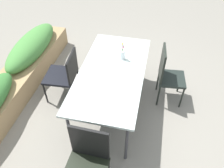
{
  "coord_description": "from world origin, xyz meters",
  "views": [
    {
      "loc": [
        -2.36,
        -0.6,
        2.82
      ],
      "look_at": [
        0.02,
        -0.07,
        0.53
      ],
      "focal_mm": 35.61,
      "sensor_mm": 36.0,
      "label": 1
    }
  ],
  "objects_px": {
    "chair_end_left": "(87,162)",
    "planter_box": "(12,80)",
    "dining_table": "(112,74)",
    "chair_far_side": "(65,73)",
    "chair_near_right": "(168,74)",
    "flower_vase": "(123,53)"
  },
  "relations": [
    {
      "from": "chair_end_left",
      "to": "planter_box",
      "type": "bearing_deg",
      "value": -34.38
    },
    {
      "from": "dining_table",
      "to": "chair_far_side",
      "type": "relative_size",
      "value": 2.15
    },
    {
      "from": "chair_end_left",
      "to": "chair_far_side",
      "type": "bearing_deg",
      "value": -58.54
    },
    {
      "from": "dining_table",
      "to": "chair_near_right",
      "type": "xyz_separation_m",
      "value": [
        0.41,
        -0.81,
        -0.2
      ]
    },
    {
      "from": "dining_table",
      "to": "planter_box",
      "type": "distance_m",
      "value": 1.75
    },
    {
      "from": "dining_table",
      "to": "chair_far_side",
      "type": "height_order",
      "value": "chair_far_side"
    },
    {
      "from": "flower_vase",
      "to": "chair_near_right",
      "type": "bearing_deg",
      "value": -82.37
    },
    {
      "from": "chair_far_side",
      "to": "chair_end_left",
      "type": "distance_m",
      "value": 1.62
    },
    {
      "from": "chair_end_left",
      "to": "planter_box",
      "type": "relative_size",
      "value": 0.27
    },
    {
      "from": "dining_table",
      "to": "flower_vase",
      "type": "xyz_separation_m",
      "value": [
        0.32,
        -0.09,
        0.15
      ]
    },
    {
      "from": "chair_end_left",
      "to": "planter_box",
      "type": "height_order",
      "value": "chair_end_left"
    },
    {
      "from": "dining_table",
      "to": "chair_near_right",
      "type": "bearing_deg",
      "value": -62.93
    },
    {
      "from": "flower_vase",
      "to": "chair_far_side",
      "type": "bearing_deg",
      "value": 102.33
    },
    {
      "from": "planter_box",
      "to": "dining_table",
      "type": "bearing_deg",
      "value": -88.12
    },
    {
      "from": "chair_far_side",
      "to": "chair_end_left",
      "type": "relative_size",
      "value": 0.91
    },
    {
      "from": "chair_far_side",
      "to": "flower_vase",
      "type": "distance_m",
      "value": 1.01
    },
    {
      "from": "chair_near_right",
      "to": "flower_vase",
      "type": "bearing_deg",
      "value": -87.67
    },
    {
      "from": "chair_near_right",
      "to": "planter_box",
      "type": "relative_size",
      "value": 0.28
    },
    {
      "from": "chair_far_side",
      "to": "flower_vase",
      "type": "xyz_separation_m",
      "value": [
        0.2,
        -0.9,
        0.39
      ]
    },
    {
      "from": "planter_box",
      "to": "chair_near_right",
      "type": "bearing_deg",
      "value": -79.42
    },
    {
      "from": "chair_near_right",
      "to": "chair_far_side",
      "type": "bearing_deg",
      "value": -85.03
    },
    {
      "from": "chair_near_right",
      "to": "flower_vase",
      "type": "relative_size",
      "value": 3.44
    }
  ]
}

